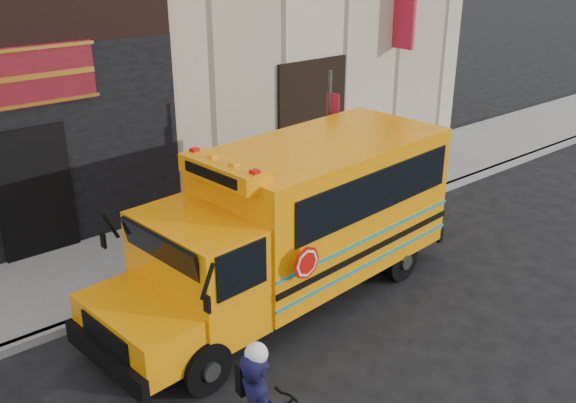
% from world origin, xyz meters
% --- Properties ---
extents(ground, '(120.00, 120.00, 0.00)m').
position_xyz_m(ground, '(0.00, 0.00, 0.00)').
color(ground, black).
rests_on(ground, ground).
extents(curb, '(40.00, 0.20, 0.15)m').
position_xyz_m(curb, '(0.00, 2.60, 0.07)').
color(curb, gray).
rests_on(curb, ground).
extents(sidewalk, '(40.00, 3.00, 0.15)m').
position_xyz_m(sidewalk, '(0.00, 4.10, 0.07)').
color(sidewalk, slate).
rests_on(sidewalk, ground).
extents(school_bus, '(7.07, 2.81, 2.92)m').
position_xyz_m(school_bus, '(-0.17, 1.10, 1.51)').
color(school_bus, black).
rests_on(school_bus, ground).
extents(sign_pole, '(0.09, 0.31, 3.54)m').
position_xyz_m(sign_pole, '(2.02, 2.68, 1.94)').
color(sign_pole, '#3C443F').
rests_on(sign_pole, ground).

